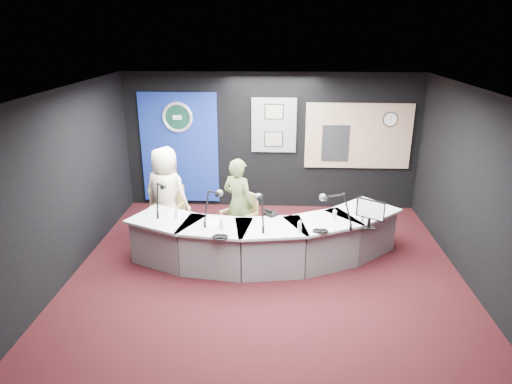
# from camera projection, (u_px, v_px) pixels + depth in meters

# --- Properties ---
(ground) EXTENTS (6.00, 6.00, 0.00)m
(ground) POSITION_uv_depth(u_px,v_px,m) (266.00, 277.00, 6.99)
(ground) COLOR black
(ground) RESTS_ON ground
(ceiling) EXTENTS (6.00, 6.00, 0.02)m
(ceiling) POSITION_uv_depth(u_px,v_px,m) (268.00, 92.00, 6.04)
(ceiling) COLOR silver
(ceiling) RESTS_ON ground
(wall_back) EXTENTS (6.00, 0.02, 2.80)m
(wall_back) POSITION_uv_depth(u_px,v_px,m) (271.00, 142.00, 9.33)
(wall_back) COLOR black
(wall_back) RESTS_ON ground
(wall_front) EXTENTS (6.00, 0.02, 2.80)m
(wall_front) POSITION_uv_depth(u_px,v_px,m) (257.00, 317.00, 3.70)
(wall_front) COLOR black
(wall_front) RESTS_ON ground
(wall_left) EXTENTS (0.02, 6.00, 2.80)m
(wall_left) POSITION_uv_depth(u_px,v_px,m) (62.00, 188.00, 6.66)
(wall_left) COLOR black
(wall_left) RESTS_ON ground
(wall_right) EXTENTS (0.02, 6.00, 2.80)m
(wall_right) POSITION_uv_depth(u_px,v_px,m) (481.00, 195.00, 6.37)
(wall_right) COLOR black
(wall_right) RESTS_ON ground
(broadcast_desk) EXTENTS (4.50, 1.90, 0.75)m
(broadcast_desk) POSITION_uv_depth(u_px,v_px,m) (264.00, 239.00, 7.38)
(broadcast_desk) COLOR #BCBEC1
(broadcast_desk) RESTS_ON ground
(backdrop_panel) EXTENTS (1.60, 0.05, 2.30)m
(backdrop_panel) POSITION_uv_depth(u_px,v_px,m) (180.00, 148.00, 9.45)
(backdrop_panel) COLOR navy
(backdrop_panel) RESTS_ON wall_back
(agency_seal) EXTENTS (0.63, 0.07, 0.63)m
(agency_seal) POSITION_uv_depth(u_px,v_px,m) (177.00, 117.00, 9.19)
(agency_seal) COLOR silver
(agency_seal) RESTS_ON backdrop_panel
(seal_center) EXTENTS (0.48, 0.01, 0.48)m
(seal_center) POSITION_uv_depth(u_px,v_px,m) (177.00, 117.00, 9.19)
(seal_center) COLOR #0E3426
(seal_center) RESTS_ON backdrop_panel
(pinboard) EXTENTS (0.90, 0.04, 1.10)m
(pinboard) POSITION_uv_depth(u_px,v_px,m) (274.00, 125.00, 9.18)
(pinboard) COLOR slate
(pinboard) RESTS_ON wall_back
(framed_photo_upper) EXTENTS (0.34, 0.02, 0.27)m
(framed_photo_upper) POSITION_uv_depth(u_px,v_px,m) (274.00, 112.00, 9.06)
(framed_photo_upper) COLOR gray
(framed_photo_upper) RESTS_ON pinboard
(framed_photo_lower) EXTENTS (0.34, 0.02, 0.27)m
(framed_photo_lower) POSITION_uv_depth(u_px,v_px,m) (274.00, 139.00, 9.25)
(framed_photo_lower) COLOR gray
(framed_photo_lower) RESTS_ON pinboard
(booth_window_frame) EXTENTS (2.12, 0.06, 1.32)m
(booth_window_frame) POSITION_uv_depth(u_px,v_px,m) (358.00, 136.00, 9.17)
(booth_window_frame) COLOR tan
(booth_window_frame) RESTS_ON wall_back
(booth_glow) EXTENTS (2.00, 0.02, 1.20)m
(booth_glow) POSITION_uv_depth(u_px,v_px,m) (358.00, 136.00, 9.16)
(booth_glow) COLOR #D4B585
(booth_glow) RESTS_ON booth_window_frame
(equipment_rack) EXTENTS (0.55, 0.02, 0.75)m
(equipment_rack) POSITION_uv_depth(u_px,v_px,m) (335.00, 143.00, 9.21)
(equipment_rack) COLOR black
(equipment_rack) RESTS_ON booth_window_frame
(wall_clock) EXTENTS (0.28, 0.01, 0.28)m
(wall_clock) POSITION_uv_depth(u_px,v_px,m) (390.00, 119.00, 8.99)
(wall_clock) COLOR white
(wall_clock) RESTS_ON booth_window_frame
(armchair_left) EXTENTS (0.64, 0.64, 0.96)m
(armchair_left) POSITION_uv_depth(u_px,v_px,m) (167.00, 213.00, 8.14)
(armchair_left) COLOR tan
(armchair_left) RESTS_ON ground
(armchair_right) EXTENTS (0.72, 0.72, 0.91)m
(armchair_right) POSITION_uv_depth(u_px,v_px,m) (239.00, 222.00, 7.83)
(armchair_right) COLOR tan
(armchair_right) RESTS_ON ground
(draped_jacket) EXTENTS (0.51, 0.20, 0.70)m
(draped_jacket) POSITION_uv_depth(u_px,v_px,m) (166.00, 201.00, 8.33)
(draped_jacket) COLOR slate
(draped_jacket) RESTS_ON armchair_left
(person_man) EXTENTS (0.95, 0.75, 1.70)m
(person_man) POSITION_uv_depth(u_px,v_px,m) (166.00, 194.00, 8.02)
(person_man) COLOR #FFEFCB
(person_man) RESTS_ON ground
(person_woman) EXTENTS (0.69, 0.62, 1.59)m
(person_woman) POSITION_uv_depth(u_px,v_px,m) (238.00, 204.00, 7.72)
(person_woman) COLOR #5D713B
(person_woman) RESTS_ON ground
(computer_monitor) EXTENTS (0.36, 0.25, 0.28)m
(computer_monitor) POSITION_uv_depth(u_px,v_px,m) (370.00, 209.00, 6.77)
(computer_monitor) COLOR black
(computer_monitor) RESTS_ON broadcast_desk
(desk_phone) EXTENTS (0.24, 0.24, 0.05)m
(desk_phone) POSITION_uv_depth(u_px,v_px,m) (271.00, 214.00, 7.36)
(desk_phone) COLOR black
(desk_phone) RESTS_ON broadcast_desk
(headphones_near) EXTENTS (0.19, 0.19, 0.03)m
(headphones_near) POSITION_uv_depth(u_px,v_px,m) (320.00, 231.00, 6.76)
(headphones_near) COLOR black
(headphones_near) RESTS_ON broadcast_desk
(headphones_far) EXTENTS (0.24, 0.24, 0.04)m
(headphones_far) POSITION_uv_depth(u_px,v_px,m) (220.00, 237.00, 6.58)
(headphones_far) COLOR black
(headphones_far) RESTS_ON broadcast_desk
(paper_stack) EXTENTS (0.26, 0.32, 0.00)m
(paper_stack) POSITION_uv_depth(u_px,v_px,m) (174.00, 215.00, 7.36)
(paper_stack) COLOR white
(paper_stack) RESTS_ON broadcast_desk
(notepad) EXTENTS (0.30, 0.35, 0.00)m
(notepad) POSITION_uv_depth(u_px,v_px,m) (213.00, 222.00, 7.10)
(notepad) COLOR white
(notepad) RESTS_ON broadcast_desk
(boom_mic_a) EXTENTS (0.16, 0.74, 0.60)m
(boom_mic_a) POSITION_uv_depth(u_px,v_px,m) (160.00, 194.00, 7.43)
(boom_mic_a) COLOR black
(boom_mic_a) RESTS_ON broadcast_desk
(boom_mic_b) EXTENTS (0.28, 0.72, 0.60)m
(boom_mic_b) POSITION_uv_depth(u_px,v_px,m) (212.00, 202.00, 7.10)
(boom_mic_b) COLOR black
(boom_mic_b) RESTS_ON broadcast_desk
(boom_mic_c) EXTENTS (0.22, 0.73, 0.60)m
(boom_mic_c) POSITION_uv_depth(u_px,v_px,m) (261.00, 206.00, 6.92)
(boom_mic_c) COLOR black
(boom_mic_c) RESTS_ON broadcast_desk
(boom_mic_d) EXTENTS (0.51, 0.60, 0.60)m
(boom_mic_d) POSITION_uv_depth(u_px,v_px,m) (337.00, 205.00, 6.96)
(boom_mic_d) COLOR black
(boom_mic_d) RESTS_ON broadcast_desk
(water_bottles) EXTENTS (2.99, 0.54, 0.18)m
(water_bottles) POSITION_uv_depth(u_px,v_px,m) (268.00, 219.00, 6.98)
(water_bottles) COLOR silver
(water_bottles) RESTS_ON broadcast_desk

